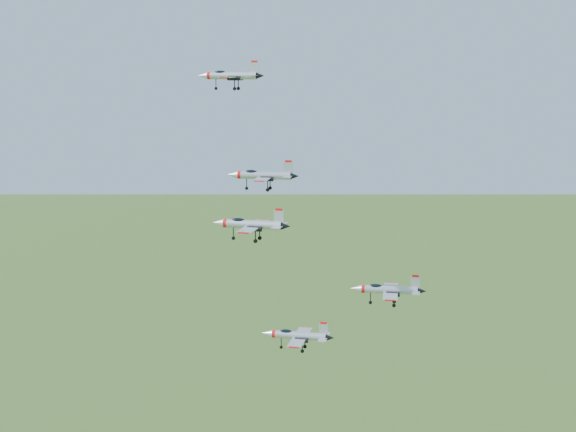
# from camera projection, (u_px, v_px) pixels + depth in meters

# --- Properties ---
(jet_lead) EXTENTS (11.65, 9.60, 3.12)m
(jet_lead) POSITION_uv_depth(u_px,v_px,m) (230.00, 75.00, 134.05)
(jet_lead) COLOR #B6BCC4
(jet_left_high) EXTENTS (11.30, 9.40, 3.02)m
(jet_left_high) POSITION_uv_depth(u_px,v_px,m) (262.00, 175.00, 123.11)
(jet_left_high) COLOR #B6BCC4
(jet_right_high) EXTENTS (10.80, 8.88, 2.89)m
(jet_right_high) POSITION_uv_depth(u_px,v_px,m) (250.00, 224.00, 105.39)
(jet_right_high) COLOR #B6BCC4
(jet_left_low) EXTENTS (12.15, 10.14, 3.25)m
(jet_left_low) POSITION_uv_depth(u_px,v_px,m) (387.00, 290.00, 127.99)
(jet_left_low) COLOR #B6BCC4
(jet_right_low) EXTENTS (10.45, 8.65, 2.79)m
(jet_right_low) POSITION_uv_depth(u_px,v_px,m) (297.00, 335.00, 112.67)
(jet_right_low) COLOR #B6BCC4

